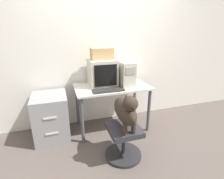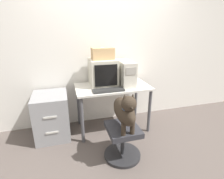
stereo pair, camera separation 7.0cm
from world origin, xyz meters
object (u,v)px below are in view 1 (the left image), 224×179
Objects in this scene: crt_monitor at (102,72)px; filing_cabinet at (51,117)px; cardboard_box at (102,54)px; dog at (126,110)px; keyboard at (108,90)px; office_chair at (123,140)px; pc_tower at (124,73)px.

crt_monitor is 0.60× the size of filing_cabinet.
filing_cabinet is 2.08× the size of cardboard_box.
keyboard is at bearing 95.11° from dog.
crt_monitor is 0.90× the size of keyboard.
dog is (0.05, -0.57, -0.06)m from keyboard.
office_chair is at bearing -86.04° from crt_monitor.
office_chair is at bearing -86.06° from cardboard_box.
filing_cabinet is (-0.91, 0.77, 0.11)m from office_chair.
keyboard is at bearing 95.59° from office_chair.
filing_cabinet is at bearing 179.80° from pc_tower.
office_chair is at bearing -111.02° from pc_tower.
office_chair is (0.06, -0.84, -0.73)m from crt_monitor.
dog reaches higher than keyboard.
crt_monitor is 0.84× the size of pc_tower.
cardboard_box is at bearing 5.00° from filing_cabinet.
office_chair is 1.33m from cardboard_box.
crt_monitor is at bearing -90.00° from cardboard_box.
keyboard is 1.39× the size of cardboard_box.
pc_tower is 0.46m from keyboard.
pc_tower is 0.71× the size of filing_cabinet.
pc_tower is 1.07× the size of keyboard.
cardboard_box is (0.00, 0.00, 0.30)m from crt_monitor.
cardboard_box is (0.85, 0.07, 0.92)m from filing_cabinet.
crt_monitor reaches higher than dog.
dog is at bearing -42.00° from filing_cabinet.
filing_cabinet is (-0.86, 0.24, -0.43)m from keyboard.
keyboard is 0.75m from office_chair.
pc_tower is at bearing 34.81° from keyboard.
pc_tower is 1.09m from office_chair.
crt_monitor is at bearing 91.23° from keyboard.
office_chair is (-0.29, -0.76, -0.72)m from pc_tower.
crt_monitor is 1.12m from office_chair.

